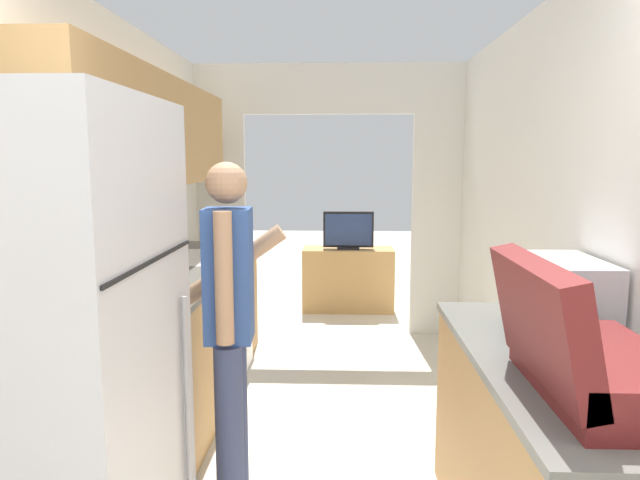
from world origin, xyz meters
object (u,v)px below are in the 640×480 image
person (230,327)px  microwave (557,295)px  suitcase (580,354)px  knife (217,245)px  range_oven (203,316)px  tv_cabinet (348,279)px  television (348,231)px  refrigerator (46,380)px

person → microwave: (1.43, -0.15, 0.20)m
suitcase → knife: bearing=120.6°
range_oven → suitcase: suitcase is taller
tv_cabinet → range_oven: bearing=-119.4°
tv_cabinet → television: (0.00, -0.04, 0.54)m
range_oven → television: (1.12, 1.94, 0.41)m
microwave → knife: size_ratio=1.72×
person → suitcase: person is taller
person → knife: (-0.54, 2.18, 0.05)m
range_oven → microwave: size_ratio=2.14×
tv_cabinet → knife: bearing=-128.4°
tv_cabinet → television: 0.54m
suitcase → knife: suitcase is taller
range_oven → refrigerator: bearing=-88.4°
suitcase → tv_cabinet: suitcase is taller
person → television: size_ratio=3.02×
refrigerator → person: (0.46, 0.77, -0.05)m
person → knife: size_ratio=5.69×
refrigerator → suitcase: size_ratio=2.69×
range_oven → tv_cabinet: range_oven is taller
range_oven → knife: size_ratio=3.70×
range_oven → microwave: (1.96, -1.77, 0.61)m
television → knife: 1.77m
range_oven → knife: range_oven is taller
television → knife: (-1.12, -1.37, 0.05)m
suitcase → television: (-0.66, 4.38, -0.18)m
range_oven → suitcase: (1.78, -2.44, 0.59)m
suitcase → television: bearing=98.6°
refrigerator → microwave: 1.99m
microwave → television: bearing=102.8°
refrigerator → microwave: (1.89, 0.62, 0.15)m
suitcase → tv_cabinet: 4.53m
range_oven → knife: 0.73m
microwave → television: (-0.84, 3.70, -0.20)m
range_oven → television: bearing=60.0°
refrigerator → suitcase: (1.71, -0.06, 0.13)m
range_oven → television: television is taller
refrigerator → television: (1.05, 4.32, -0.04)m
refrigerator → microwave: refrigerator is taller
knife → range_oven: bearing=-124.9°
suitcase → knife: 3.50m
suitcase → microwave: size_ratio=1.39×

